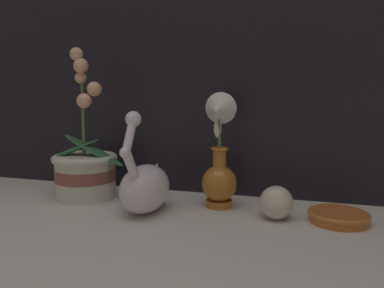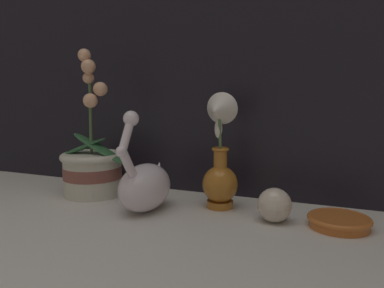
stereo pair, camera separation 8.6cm
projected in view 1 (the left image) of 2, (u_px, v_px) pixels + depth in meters
name	position (u px, v px, depth m)	size (l,w,h in m)	color
ground_plane	(173.00, 231.00, 0.74)	(2.80, 2.80, 0.00)	beige
orchid_potted_plant	(85.00, 168.00, 0.97)	(0.21, 0.17, 0.38)	beige
swan_figurine	(145.00, 185.00, 0.85)	(0.10, 0.20, 0.23)	white
blue_vase	(219.00, 160.00, 0.88)	(0.08, 0.10, 0.27)	#B26B23
glass_sphere	(276.00, 203.00, 0.80)	(0.07, 0.07, 0.07)	beige
amber_dish	(339.00, 216.00, 0.79)	(0.13, 0.13, 0.02)	#C66628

